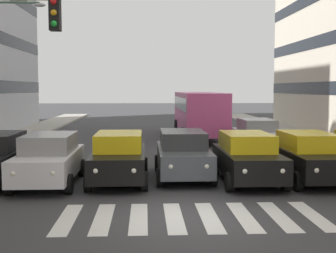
# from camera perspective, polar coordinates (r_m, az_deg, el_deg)

# --- Properties ---
(ground_plane) EXTENTS (180.00, 180.00, 0.00)m
(ground_plane) POSITION_cam_1_polar(r_m,az_deg,el_deg) (11.79, 2.99, -11.34)
(ground_plane) COLOR #38383A
(crosswalk_markings) EXTENTS (6.75, 2.80, 0.01)m
(crosswalk_markings) POSITION_cam_1_polar(r_m,az_deg,el_deg) (11.79, 2.99, -11.32)
(crosswalk_markings) COLOR silver
(crosswalk_markings) RESTS_ON ground_plane
(car_1) EXTENTS (2.02, 4.44, 1.72)m
(car_1) POSITION_cam_1_polar(r_m,az_deg,el_deg) (16.74, 17.29, -3.63)
(car_1) COLOR black
(car_1) RESTS_ON ground_plane
(car_2) EXTENTS (2.02, 4.44, 1.72)m
(car_2) POSITION_cam_1_polar(r_m,az_deg,el_deg) (16.08, 9.93, -3.82)
(car_2) COLOR black
(car_2) RESTS_ON ground_plane
(car_3) EXTENTS (2.02, 4.44, 1.72)m
(car_3) POSITION_cam_1_polar(r_m,az_deg,el_deg) (16.64, 1.89, -3.46)
(car_3) COLOR #474C51
(car_3) RESTS_ON ground_plane
(car_4) EXTENTS (2.02, 4.44, 1.72)m
(car_4) POSITION_cam_1_polar(r_m,az_deg,el_deg) (15.99, -6.19, -3.82)
(car_4) COLOR black
(car_4) RESTS_ON ground_plane
(car_5) EXTENTS (2.02, 4.44, 1.72)m
(car_5) POSITION_cam_1_polar(r_m,az_deg,el_deg) (16.00, -14.73, -3.95)
(car_5) COLOR silver
(car_5) RESTS_ON ground_plane
(car_row2_0) EXTENTS (2.02, 4.44, 1.72)m
(car_row2_0) POSITION_cam_1_polar(r_m,az_deg,el_deg) (23.53, 11.15, -1.12)
(car_row2_0) COLOR silver
(car_row2_0) RESTS_ON ground_plane
(bus_behind_traffic) EXTENTS (2.78, 10.50, 3.00)m
(bus_behind_traffic) POSITION_cam_1_polar(r_m,az_deg,el_deg) (30.30, 3.86, 2.11)
(bus_behind_traffic) COLOR #DB5193
(bus_behind_traffic) RESTS_ON ground_plane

